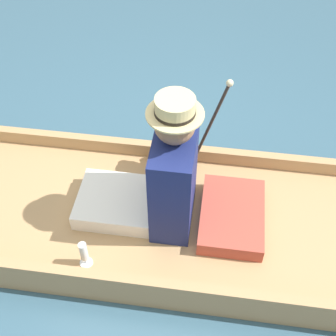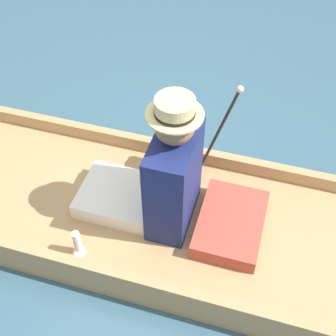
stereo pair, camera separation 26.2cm
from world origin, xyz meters
The scene contains 7 objects.
ground_plane centered at (0.00, 0.00, 0.00)m, with size 16.00×16.00×0.00m, color #385B70.
punt_boat centered at (0.00, 0.00, 0.08)m, with size 1.09×3.03×0.25m.
seat_cushion centered at (0.01, -0.54, 0.20)m, with size 0.55×0.38×0.10m.
seated_person centered at (0.02, -0.10, 0.49)m, with size 0.46×0.75×0.92m.
teddy_bear centered at (0.39, -0.10, 0.33)m, with size 0.27×0.16×0.39m.
wine_glass centered at (-0.40, 0.27, 0.26)m, with size 0.08×0.08×0.19m.
walking_cane centered at (0.45, -0.36, 0.59)m, with size 0.04×0.23×0.74m.
Camera 1 is at (-1.73, -0.39, 2.50)m, focal length 50.00 mm.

